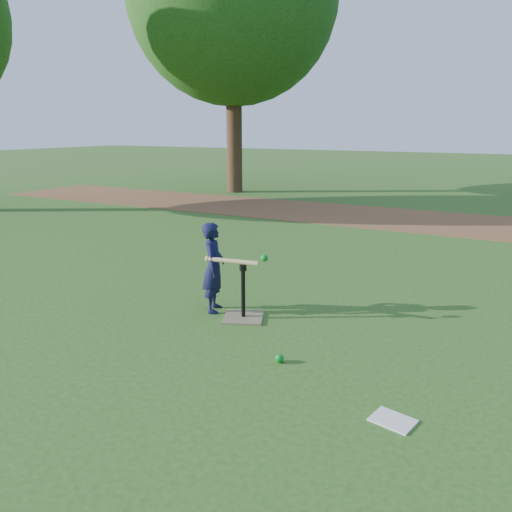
% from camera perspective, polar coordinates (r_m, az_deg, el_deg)
% --- Properties ---
extents(ground, '(80.00, 80.00, 0.00)m').
position_cam_1_polar(ground, '(5.20, -1.48, -8.96)').
color(ground, '#285116').
rests_on(ground, ground).
extents(dirt_strip, '(24.00, 3.00, 0.01)m').
position_cam_1_polar(dirt_strip, '(12.06, 16.47, 4.08)').
color(dirt_strip, brown).
rests_on(dirt_strip, ground).
extents(child, '(0.38, 0.45, 1.04)m').
position_cam_1_polar(child, '(5.71, -4.86, -1.31)').
color(child, black).
rests_on(child, ground).
extents(wiffle_ball_ground, '(0.08, 0.08, 0.08)m').
position_cam_1_polar(wiffle_ball_ground, '(4.62, 2.71, -11.60)').
color(wiffle_ball_ground, '#0B8122').
rests_on(wiffle_ball_ground, ground).
extents(clipboard, '(0.34, 0.29, 0.01)m').
position_cam_1_polar(clipboard, '(3.95, 15.37, -17.65)').
color(clipboard, white).
rests_on(clipboard, ground).
extents(batting_tee, '(0.56, 0.56, 0.61)m').
position_cam_1_polar(batting_tee, '(5.58, -1.46, -6.06)').
color(batting_tee, olive).
rests_on(batting_tee, ground).
extents(swing_action, '(0.71, 0.22, 0.13)m').
position_cam_1_polar(swing_action, '(5.45, -2.24, -0.49)').
color(swing_action, tan).
rests_on(swing_action, ground).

